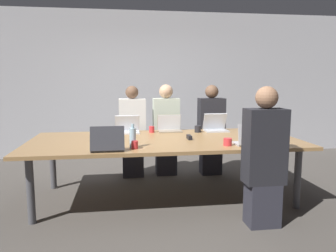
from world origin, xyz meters
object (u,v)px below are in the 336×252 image
Objects in this scene: person_far_right at (211,131)px; laptop_far_midleft at (127,128)px; stapler at (189,137)px; cup_far_center at (152,129)px; laptop_near_left at (108,144)px; cup_far_right at (198,129)px; laptop_far_center at (169,127)px; cup_near_right at (228,142)px; cup_near_left at (135,145)px; laptop_near_right at (250,139)px; bottle_near_right at (266,133)px; laptop_far_right at (215,126)px; person_near_right at (264,159)px; cup_far_midleft at (107,130)px; bottle_near_left at (133,137)px; person_far_midleft at (133,133)px; person_far_center at (166,131)px.

laptop_far_midleft is at bearing -162.78° from person_far_right.
laptop_far_midleft is 2.24× the size of stapler.
cup_far_center is at bearing 124.92° from stapler.
cup_far_right is (1.21, 1.06, -0.03)m from laptop_near_left.
laptop_far_center is (-0.72, -0.36, 0.14)m from person_far_right.
person_far_right is (0.22, 1.47, -0.11)m from cup_near_right.
stapler is (0.15, -0.66, -0.04)m from laptop_far_center.
cup_near_left is at bearing -130.22° from person_far_right.
bottle_near_right is at bearing -146.35° from laptop_near_right.
cup_near_left is at bearing -138.41° from laptop_far_right.
laptop_near_left reaches higher than laptop_near_right.
cup_far_right is 0.62× the size of stapler.
person_far_right is 16.00× the size of cup_far_center.
bottle_near_right is at bearing -43.38° from laptop_far_center.
person_near_right is 1.35m from cup_near_left.
laptop_near_right is 1.47m from cup_far_center.
laptop_near_left is at bearing 2.63° from laptop_near_right.
laptop_near_left is 3.54× the size of cup_far_midleft.
cup_near_right is 0.36× the size of bottle_near_left.
bottle_near_right is at bearing -77.35° from person_far_right.
person_near_right is 1.07m from stapler.
cup_near_right is at bearing -175.80° from laptop_near_left.
cup_far_center reaches higher than stapler.
cup_near_left reaches higher than stapler.
laptop_near_left is 3.75× the size of cup_far_right.
cup_far_center is (0.30, 1.00, -0.07)m from bottle_near_left.
person_near_right reaches higher than cup_far_midleft.
stapler is (-0.86, 0.30, -0.08)m from bottle_near_right.
person_far_midleft reaches higher than cup_far_midleft.
laptop_far_midleft is at bearing 150.60° from bottle_near_right.
laptop_far_right is 3.79× the size of cup_far_center.
person_far_midleft reaches higher than laptop_near_right.
bottle_near_right is 1.57m from cup_near_left.
cup_far_center is 0.06× the size of person_far_midleft.
laptop_near_left is at bearing -87.63° from cup_far_midleft.
person_far_midleft is 9.34× the size of stapler.
stapler is (-0.51, -0.60, -0.05)m from laptop_far_right.
person_far_center is 0.58m from cup_far_center.
cup_far_midleft is (-1.63, 1.05, -0.02)m from laptop_near_right.
stapler is (0.75, -0.61, -0.05)m from laptop_far_midleft.
cup_near_right is 0.07× the size of person_far_midleft.
person_near_right is at bearing -87.16° from laptop_far_right.
cup_far_center is 0.26× the size of laptop_far_midleft.
laptop_near_right is at bearing -46.60° from cup_far_center.
laptop_far_center is 0.24× the size of person_far_center.
bottle_near_left is at bearing -140.74° from laptop_far_right.
laptop_far_midleft is at bearing -38.75° from laptop_near_right.
person_near_right reaches higher than stapler.
bottle_near_left is 0.18× the size of person_far_center.
laptop_near_right is at bearing -146.35° from bottle_near_right.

